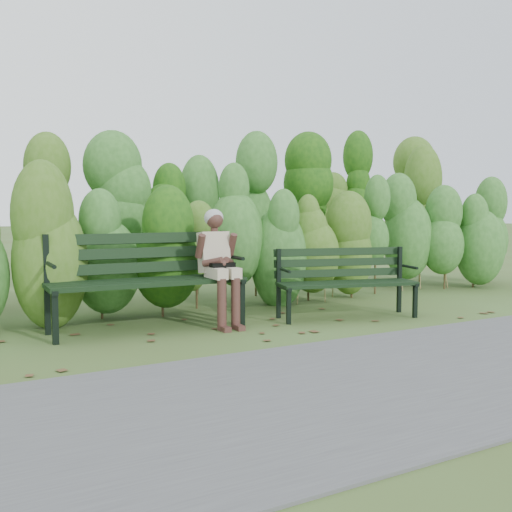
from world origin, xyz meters
TOP-DOWN VIEW (x-y plane):
  - ground at (0.00, 0.00)m, footprint 80.00×80.00m
  - footpath at (0.00, -2.20)m, footprint 60.00×2.50m
  - hedge_band at (0.00, 1.86)m, footprint 11.04×1.67m
  - leaf_litter at (-0.70, -0.14)m, footprint 5.01×2.18m
  - bench_left at (-1.25, 0.58)m, footprint 2.09×0.76m
  - bench_right at (1.05, 0.07)m, footprint 1.72×0.94m
  - seated_woman at (-0.48, 0.35)m, footprint 0.47×0.68m

SIDE VIEW (x-z plane):
  - ground at x=0.00m, z-range 0.00..0.00m
  - leaf_litter at x=-0.70m, z-range 0.00..0.01m
  - footpath at x=0.00m, z-range 0.00..0.01m
  - bench_right at x=1.05m, z-range 0.07..0.89m
  - bench_left at x=-1.25m, z-range 0.09..1.12m
  - seated_woman at x=-0.48m, z-range 0.11..1.39m
  - hedge_band at x=0.00m, z-range 0.05..2.47m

